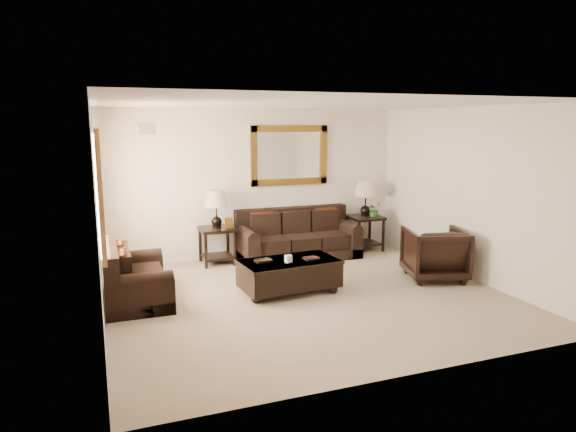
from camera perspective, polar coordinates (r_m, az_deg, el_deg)
name	(u,v)px	position (r m, az deg, el deg)	size (l,w,h in m)	color
room	(308,203)	(7.11, 2.29, 1.43)	(5.51, 5.01, 2.71)	tan
window	(100,190)	(7.43, -20.18, 2.74)	(0.07, 1.96, 1.66)	white
mirror	(290,155)	(9.58, 0.18, 6.75)	(1.50, 0.06, 1.10)	#4D310F
air_vent	(146,129)	(8.99, -15.46, 9.34)	(0.25, 0.02, 0.18)	#999999
sofa	(297,240)	(9.43, 1.03, -2.70)	(2.18, 0.94, 0.89)	black
loveseat	(133,281)	(7.45, -16.89, -6.90)	(0.86, 1.45, 0.81)	black
end_table_left	(217,216)	(8.99, -7.94, -0.02)	(0.59, 0.59, 1.30)	black
end_table_right	(365,205)	(10.01, 8.58, 1.19)	(0.61, 0.61, 1.35)	black
coffee_table	(289,272)	(7.52, 0.13, -6.27)	(1.48, 0.88, 0.60)	black
armchair	(435,251)	(8.43, 15.99, -3.78)	(0.88, 0.82, 0.90)	black
potted_plant	(374,211)	(9.99, 9.55, 0.57)	(0.26, 0.29, 0.22)	#26561D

